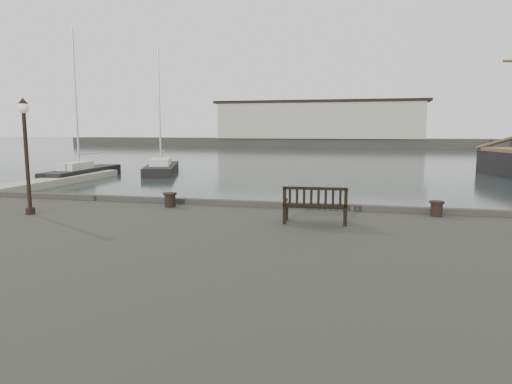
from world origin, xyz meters
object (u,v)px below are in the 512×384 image
bollard_right (436,209)px  yacht_d (162,170)px  bench (315,212)px  lamp_post (25,140)px  bollard_left (170,200)px  yacht_b (83,175)px

bollard_right → yacht_d: 33.16m
bench → lamp_post: size_ratio=0.51×
bollard_left → yacht_b: (-17.19, 20.41, -1.55)m
yacht_b → yacht_d: yacht_b is taller
bench → yacht_b: 31.27m
bench → bollard_left: bench is taller
lamp_post → yacht_b: bearing=121.0°
bench → bollard_right: (3.41, 1.88, -0.09)m
bench → bollard_right: size_ratio=3.87×
lamp_post → yacht_b: size_ratio=0.27×
bollard_right → yacht_b: (-25.60, 20.09, -1.54)m
bollard_right → lamp_post: bearing=-168.2°
bench → bollard_right: 3.90m
bollard_left → yacht_b: 26.73m
lamp_post → yacht_b: yacht_b is taller
bench → bollard_left: (-4.99, 1.56, -0.08)m
bollard_left → yacht_d: (-12.50, 26.01, -1.57)m
bench → bollard_left: size_ratio=3.71×
yacht_b → yacht_d: bearing=46.5°
yacht_b → bollard_left: bearing=-53.5°
bollard_right → lamp_post: lamp_post is taller
bollard_left → yacht_b: size_ratio=0.04×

